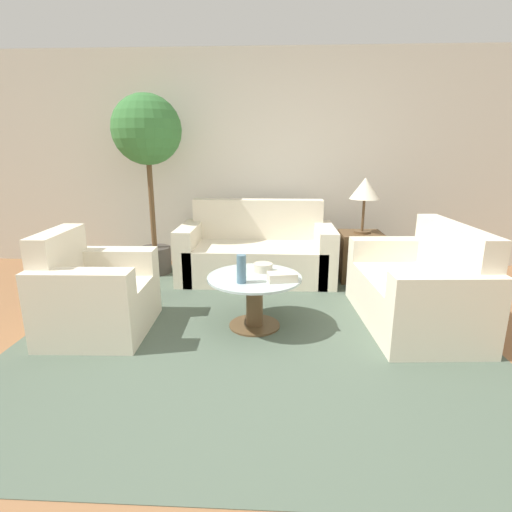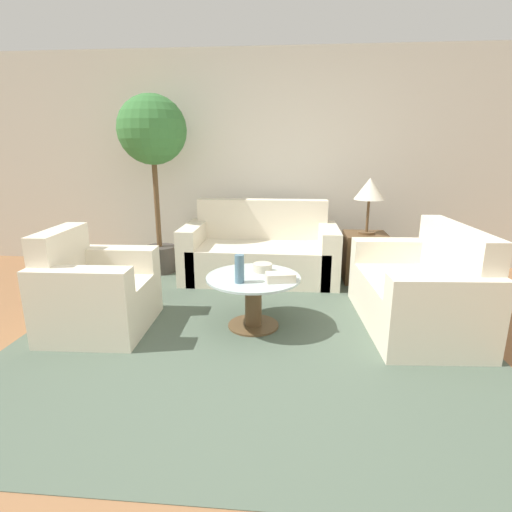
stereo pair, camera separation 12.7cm
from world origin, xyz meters
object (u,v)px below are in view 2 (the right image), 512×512
at_px(sofa_main, 261,253).
at_px(armchair, 94,296).
at_px(coffee_table, 253,295).
at_px(vase, 239,269).
at_px(book_stack, 281,277).
at_px(potted_plant, 153,142).
at_px(table_lamp, 370,190).
at_px(bowl, 263,267).
at_px(loveseat, 422,294).

bearing_deg(sofa_main, armchair, -130.02).
bearing_deg(coffee_table, armchair, -173.71).
height_order(vase, book_stack, vase).
distance_m(sofa_main, vase, 1.54).
height_order(sofa_main, potted_plant, potted_plant).
bearing_deg(potted_plant, book_stack, -46.00).
relative_size(sofa_main, armchair, 2.00).
xyz_separation_m(table_lamp, potted_plant, (-2.40, 0.11, 0.50)).
relative_size(sofa_main, potted_plant, 0.85).
relative_size(armchair, potted_plant, 0.42).
bearing_deg(vase, coffee_table, 59.73).
bearing_deg(armchair, bowl, -79.85).
relative_size(sofa_main, book_stack, 7.01).
relative_size(loveseat, bowl, 8.62).
bearing_deg(armchair, sofa_main, -41.86).
distance_m(bowl, book_stack, 0.30).
height_order(sofa_main, table_lamp, table_lamp).
bearing_deg(armchair, loveseat, -85.65).
xyz_separation_m(armchair, bowl, (1.37, 0.29, 0.19)).
height_order(sofa_main, loveseat, sofa_main).
bearing_deg(coffee_table, bowl, 66.11).
height_order(loveseat, coffee_table, loveseat).
bearing_deg(coffee_table, table_lamp, 49.59).
xyz_separation_m(loveseat, table_lamp, (-0.27, 1.18, 0.73)).
bearing_deg(bowl, sofa_main, 95.23).
distance_m(potted_plant, bowl, 2.13).
relative_size(potted_plant, book_stack, 8.26).
distance_m(sofa_main, armchair, 1.96).
bearing_deg(sofa_main, vase, -91.77).
bearing_deg(sofa_main, loveseat, -39.80).
distance_m(loveseat, bowl, 1.35).
relative_size(vase, bowl, 1.39).
distance_m(coffee_table, potted_plant, 2.29).
bearing_deg(bowl, armchair, -168.02).
relative_size(loveseat, table_lamp, 2.27).
bearing_deg(loveseat, vase, -81.96).
height_order(coffee_table, book_stack, book_stack).
height_order(coffee_table, table_lamp, table_lamp).
xyz_separation_m(sofa_main, coffee_table, (0.05, -1.36, 0.00)).
xyz_separation_m(armchair, vase, (1.21, -0.01, 0.27)).
relative_size(armchair, bowl, 5.37).
relative_size(table_lamp, vase, 2.73).
bearing_deg(bowl, vase, -117.29).
bearing_deg(potted_plant, armchair, -91.30).
bearing_deg(table_lamp, loveseat, -77.12).
distance_m(potted_plant, book_stack, 2.39).
distance_m(sofa_main, loveseat, 1.89).
bearing_deg(table_lamp, sofa_main, 178.73).
relative_size(armchair, coffee_table, 1.12).
height_order(coffee_table, potted_plant, potted_plant).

